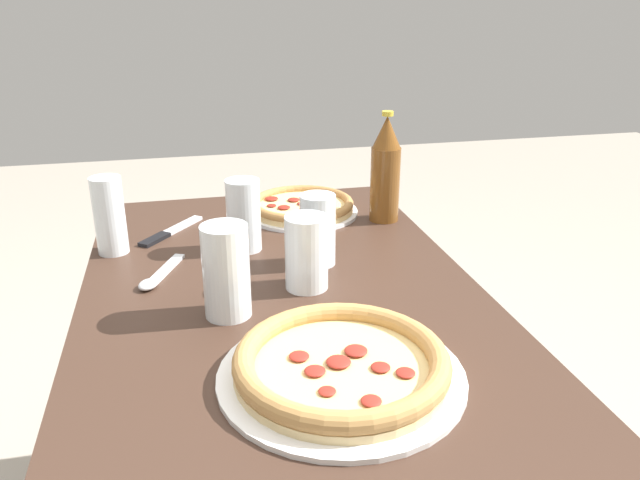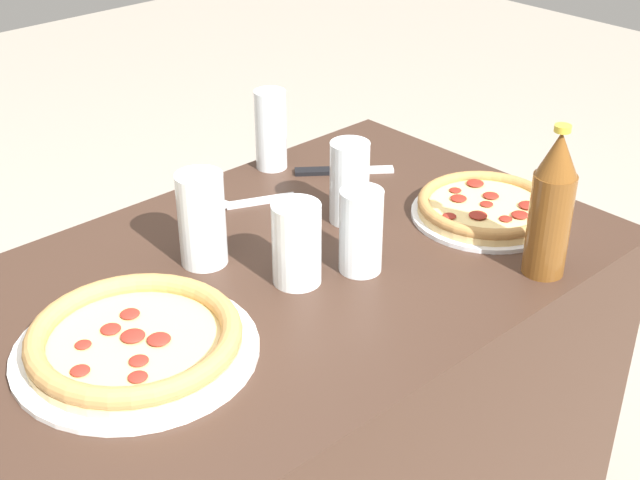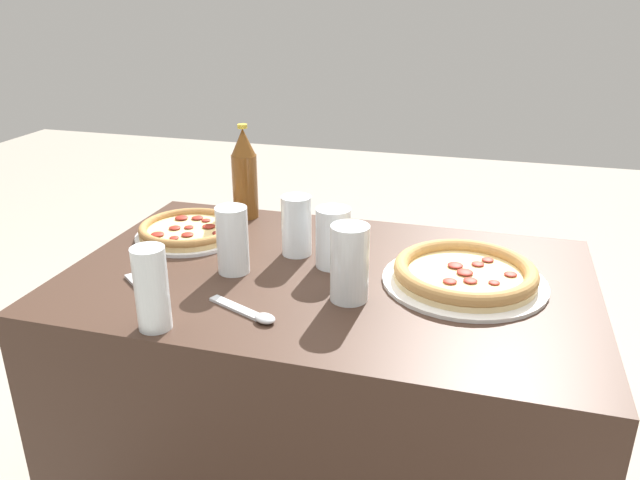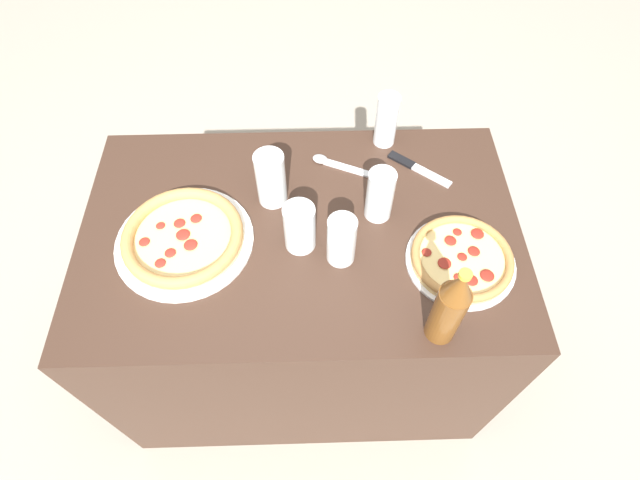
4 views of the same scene
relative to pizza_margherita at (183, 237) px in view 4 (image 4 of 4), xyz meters
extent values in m
plane|color=#A89E8E|center=(0.28, 0.03, -0.78)|extent=(8.00, 8.00, 0.00)
cube|color=#3D281E|center=(0.28, 0.03, -0.40)|extent=(1.11, 0.69, 0.75)
cylinder|color=white|center=(0.00, 0.00, -0.02)|extent=(0.34, 0.34, 0.01)
cylinder|color=#E5C689|center=(0.00, 0.00, -0.01)|extent=(0.29, 0.29, 0.01)
cylinder|color=#EACC7F|center=(0.00, 0.00, 0.00)|extent=(0.26, 0.26, 0.00)
torus|color=tan|center=(0.00, 0.00, 0.01)|extent=(0.29, 0.29, 0.03)
ellipsoid|color=maroon|center=(-0.06, 0.03, 0.00)|extent=(0.02, 0.02, 0.00)
ellipsoid|color=maroon|center=(0.03, 0.05, 0.01)|extent=(0.03, 0.03, 0.01)
ellipsoid|color=maroon|center=(0.00, 0.00, 0.01)|extent=(0.03, 0.03, 0.01)
ellipsoid|color=maroon|center=(-0.01, 0.04, 0.01)|extent=(0.03, 0.03, 0.01)
ellipsoid|color=maroon|center=(-0.02, -0.05, 0.01)|extent=(0.03, 0.03, 0.01)
ellipsoid|color=maroon|center=(-0.04, -0.08, 0.01)|extent=(0.03, 0.03, 0.01)
ellipsoid|color=maroon|center=(-0.09, -0.01, 0.01)|extent=(0.03, 0.03, 0.01)
ellipsoid|color=maroon|center=(0.02, -0.03, 0.01)|extent=(0.03, 0.03, 0.01)
cylinder|color=silver|center=(0.66, -0.08, -0.02)|extent=(0.26, 0.26, 0.01)
cylinder|color=#DBB775|center=(0.66, -0.08, -0.01)|extent=(0.24, 0.24, 0.01)
cylinder|color=#EACC7F|center=(0.66, -0.08, 0.00)|extent=(0.21, 0.21, 0.00)
torus|color=#AD7A42|center=(0.66, -0.08, 0.01)|extent=(0.24, 0.24, 0.02)
ellipsoid|color=maroon|center=(0.71, -0.13, 0.01)|extent=(0.03, 0.03, 0.01)
ellipsoid|color=maroon|center=(0.71, -0.01, 0.01)|extent=(0.03, 0.03, 0.01)
ellipsoid|color=maroon|center=(0.67, -0.01, 0.00)|extent=(0.02, 0.02, 0.00)
ellipsoid|color=maroon|center=(0.66, -0.08, 0.00)|extent=(0.02, 0.02, 0.01)
ellipsoid|color=maroon|center=(0.58, -0.06, 0.00)|extent=(0.02, 0.02, 0.01)
ellipsoid|color=maroon|center=(0.69, -0.06, 0.01)|extent=(0.03, 0.03, 0.01)
ellipsoid|color=maroon|center=(0.62, -0.09, 0.01)|extent=(0.03, 0.03, 0.01)
ellipsoid|color=maroon|center=(0.65, -0.13, 0.00)|extent=(0.02, 0.02, 0.00)
ellipsoid|color=maroon|center=(0.64, -0.03, 0.01)|extent=(0.03, 0.03, 0.01)
ellipsoid|color=maroon|center=(0.67, -0.14, 0.01)|extent=(0.03, 0.03, 0.01)
cylinder|color=white|center=(0.52, 0.34, 0.06)|extent=(0.06, 0.06, 0.16)
cylinder|color=black|center=(0.52, 0.34, 0.03)|extent=(0.05, 0.05, 0.09)
cylinder|color=white|center=(0.38, -0.05, 0.05)|extent=(0.07, 0.07, 0.14)
cylinder|color=maroon|center=(0.38, -0.05, 0.03)|extent=(0.06, 0.06, 0.09)
cylinder|color=white|center=(0.29, -0.01, 0.05)|extent=(0.08, 0.08, 0.13)
cylinder|color=orange|center=(0.29, -0.01, 0.02)|extent=(0.06, 0.06, 0.08)
cylinder|color=white|center=(0.48, 0.08, 0.05)|extent=(0.07, 0.07, 0.15)
cylinder|color=silver|center=(0.48, 0.08, 0.03)|extent=(0.06, 0.06, 0.11)
cylinder|color=white|center=(0.21, 0.13, 0.06)|extent=(0.08, 0.08, 0.15)
cylinder|color=#F4A323|center=(0.21, 0.13, 0.04)|extent=(0.06, 0.06, 0.11)
cylinder|color=brown|center=(0.59, -0.25, 0.06)|extent=(0.07, 0.07, 0.17)
cone|color=brown|center=(0.59, -0.25, 0.18)|extent=(0.06, 0.06, 0.07)
cylinder|color=gold|center=(0.59, -0.25, 0.22)|extent=(0.03, 0.03, 0.01)
cube|color=black|center=(0.56, 0.26, -0.02)|extent=(0.08, 0.07, 0.01)
cube|color=silver|center=(0.64, 0.20, -0.02)|extent=(0.10, 0.09, 0.01)
cube|color=silver|center=(0.41, 0.23, -0.02)|extent=(0.13, 0.07, 0.01)
ellipsoid|color=silver|center=(0.34, 0.26, -0.01)|extent=(0.05, 0.05, 0.01)
camera|label=1|loc=(-0.69, 0.19, 0.47)|focal=35.00mm
camera|label=2|loc=(-0.48, -0.89, 0.72)|focal=50.00mm
camera|label=3|loc=(-0.03, 1.20, 0.55)|focal=35.00mm
camera|label=4|loc=(0.31, -0.70, 0.99)|focal=28.00mm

